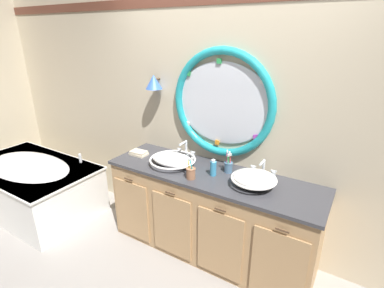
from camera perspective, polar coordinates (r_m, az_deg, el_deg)
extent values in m
plane|color=gray|center=(3.00, 0.03, -22.37)|extent=(14.00, 14.00, 0.00)
cube|color=beige|center=(2.80, 6.39, 5.17)|extent=(6.40, 0.08, 2.60)
ellipsoid|color=silver|center=(2.72, 5.85, 7.81)|extent=(0.95, 0.02, 0.77)
torus|color=teal|center=(2.72, 5.80, 7.79)|extent=(1.02, 0.07, 1.02)
cube|color=#2866B7|center=(2.55, 15.35, 6.01)|extent=(0.05, 0.01, 0.05)
cube|color=silver|center=(2.53, 13.67, 11.78)|extent=(0.05, 0.01, 0.05)
cube|color=green|center=(2.67, 5.32, 15.86)|extent=(0.05, 0.01, 0.05)
cube|color=green|center=(2.84, -0.70, 13.66)|extent=(0.05, 0.01, 0.05)
cube|color=yellow|center=(2.93, -2.64, 9.65)|extent=(0.05, 0.01, 0.05)
cube|color=silver|center=(2.95, -0.79, 3.97)|extent=(0.05, 0.01, 0.05)
cube|color=orange|center=(2.83, 4.95, 0.30)|extent=(0.05, 0.01, 0.05)
cube|color=purple|center=(2.66, 12.35, 1.31)|extent=(0.05, 0.01, 0.05)
cylinder|color=#4C3823|center=(3.05, -6.91, 12.46)|extent=(0.02, 0.09, 0.02)
cone|color=blue|center=(3.01, -7.49, 11.95)|extent=(0.17, 0.17, 0.14)
cube|color=tan|center=(2.90, 3.61, -13.60)|extent=(1.98, 0.57, 0.83)
cube|color=#38383D|center=(2.68, 3.82, -6.02)|extent=(2.02, 0.61, 0.03)
cube|color=#38383D|center=(2.93, 6.33, -5.20)|extent=(1.98, 0.02, 0.11)
cube|color=tan|center=(3.09, -11.67, -12.55)|extent=(0.42, 0.02, 0.63)
cylinder|color=#422D1E|center=(2.90, -12.35, -6.77)|extent=(0.10, 0.01, 0.01)
cube|color=tan|center=(2.82, -3.98, -15.71)|extent=(0.42, 0.02, 0.63)
cylinder|color=#422D1E|center=(2.62, -4.33, -9.58)|extent=(0.10, 0.01, 0.01)
cube|color=tan|center=(2.63, 5.39, -19.07)|extent=(0.42, 0.02, 0.63)
cylinder|color=#422D1E|center=(2.40, 5.55, -12.71)|extent=(0.10, 0.01, 0.01)
cube|color=tan|center=(2.51, 16.37, -22.27)|extent=(0.42, 0.02, 0.63)
cylinder|color=#422D1E|center=(2.28, 17.23, -15.86)|extent=(0.10, 0.01, 0.01)
cube|color=white|center=(4.10, -28.64, -7.40)|extent=(1.61, 0.92, 0.57)
ellipsoid|color=white|center=(4.01, -29.22, -4.43)|extent=(1.32, 0.72, 0.28)
cube|color=white|center=(3.99, -29.32, -3.91)|extent=(1.64, 0.95, 0.02)
cylinder|color=silver|center=(3.81, -21.01, -2.59)|extent=(0.04, 0.04, 0.11)
cylinder|color=silver|center=(4.01, -29.22, -4.43)|extent=(0.04, 0.04, 0.01)
ellipsoid|color=white|center=(2.82, -3.81, -3.06)|extent=(0.43, 0.28, 0.10)
torus|color=white|center=(2.82, -3.81, -3.02)|extent=(0.45, 0.45, 0.02)
cylinder|color=silver|center=(2.82, -3.81, -3.02)|extent=(0.03, 0.03, 0.01)
ellipsoid|color=white|center=(2.47, 11.99, -6.71)|extent=(0.36, 0.30, 0.14)
torus|color=white|center=(2.47, 12.00, -6.64)|extent=(0.38, 0.38, 0.02)
cylinder|color=silver|center=(2.47, 12.00, -6.64)|extent=(0.03, 0.03, 0.01)
cylinder|color=silver|center=(3.02, -1.15, -2.20)|extent=(0.05, 0.05, 0.02)
cylinder|color=silver|center=(2.99, -1.16, -0.77)|extent=(0.02, 0.02, 0.14)
sphere|color=silver|center=(2.96, -1.17, 0.50)|extent=(0.03, 0.03, 0.03)
cylinder|color=silver|center=(2.92, -1.78, 0.16)|extent=(0.02, 0.12, 0.02)
cylinder|color=silver|center=(3.05, -2.44, -1.53)|extent=(0.04, 0.04, 0.06)
cylinder|color=silver|center=(2.97, 0.17, -2.17)|extent=(0.04, 0.04, 0.06)
cube|color=silver|center=(3.04, -2.45, -0.94)|extent=(0.05, 0.01, 0.01)
cube|color=silver|center=(2.96, 0.17, -1.56)|extent=(0.05, 0.01, 0.01)
cylinder|color=silver|center=(2.71, 13.68, -5.72)|extent=(0.05, 0.05, 0.02)
cylinder|color=silver|center=(2.68, 13.81, -4.36)|extent=(0.02, 0.02, 0.12)
sphere|color=silver|center=(2.65, 13.92, -3.16)|extent=(0.03, 0.03, 0.03)
cylinder|color=silver|center=(2.61, 13.56, -3.57)|extent=(0.02, 0.10, 0.02)
cylinder|color=silver|center=(2.72, 11.85, -4.92)|extent=(0.04, 0.04, 0.06)
cylinder|color=silver|center=(2.68, 15.62, -5.76)|extent=(0.04, 0.04, 0.06)
cube|color=silver|center=(2.71, 11.91, -4.27)|extent=(0.05, 0.01, 0.01)
cube|color=silver|center=(2.66, 15.69, -5.11)|extent=(0.05, 0.01, 0.01)
cylinder|color=#996647|center=(2.56, -0.24, -5.78)|extent=(0.08, 0.08, 0.10)
torus|color=#996647|center=(2.53, -0.24, -4.81)|extent=(0.09, 0.09, 0.01)
cylinder|color=#19ADB2|center=(2.52, 0.01, -4.88)|extent=(0.03, 0.04, 0.17)
cube|color=white|center=(2.48, 0.01, -2.87)|extent=(0.03, 0.02, 0.03)
cylinder|color=yellow|center=(2.55, -0.51, -4.85)|extent=(0.03, 0.01, 0.15)
cube|color=white|center=(2.51, -0.52, -3.04)|extent=(0.02, 0.02, 0.02)
cylinder|color=slate|center=(2.69, 7.13, -4.56)|extent=(0.07, 0.07, 0.09)
torus|color=slate|center=(2.67, 7.17, -3.65)|extent=(0.08, 0.08, 0.01)
cylinder|color=#E0383D|center=(2.67, 7.46, -3.80)|extent=(0.02, 0.03, 0.15)
cube|color=white|center=(2.63, 7.55, -2.08)|extent=(0.02, 0.02, 0.03)
cylinder|color=green|center=(2.68, 7.29, -3.51)|extent=(0.03, 0.02, 0.16)
cube|color=white|center=(2.65, 7.38, -1.68)|extent=(0.02, 0.02, 0.02)
cylinder|color=pink|center=(2.67, 6.84, -3.42)|extent=(0.02, 0.02, 0.18)
cube|color=white|center=(2.63, 6.93, -1.41)|extent=(0.02, 0.02, 0.02)
cylinder|color=green|center=(2.65, 7.07, -3.93)|extent=(0.02, 0.02, 0.15)
cube|color=white|center=(2.62, 7.16, -2.18)|extent=(0.02, 0.02, 0.02)
cylinder|color=#388EBC|center=(2.61, 4.16, -4.81)|extent=(0.06, 0.06, 0.13)
cylinder|color=silver|center=(2.58, 4.21, -3.28)|extent=(0.03, 0.03, 0.02)
cylinder|color=silver|center=(2.56, 4.03, -3.14)|extent=(0.01, 0.04, 0.01)
cube|color=beige|center=(3.10, -10.36, -1.92)|extent=(0.18, 0.12, 0.02)
cube|color=beige|center=(3.09, -10.39, -1.55)|extent=(0.17, 0.12, 0.02)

